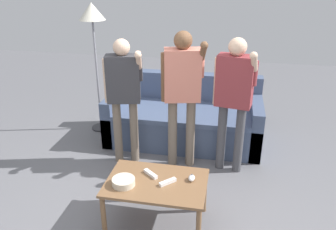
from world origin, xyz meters
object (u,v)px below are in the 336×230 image
object	(u,v)px
game_remote_wand_far	(123,184)
couch	(184,119)
snack_bowl	(124,182)
player_center	(182,85)
game_remote_nunchuk	(192,178)
player_right	(234,91)
game_remote_wand_spare	(150,174)
player_left	(124,88)
game_remote_wand_near	(168,182)
floor_lamp	(92,21)
coffee_table	(156,187)

from	to	relation	value
game_remote_wand_far	couch	bearing A→B (deg)	82.00
snack_bowl	couch	bearing A→B (deg)	82.10
player_center	game_remote_nunchuk	bearing A→B (deg)	-76.06
couch	player_right	bearing A→B (deg)	-46.91
snack_bowl	player_right	world-z (taller)	player_right
player_right	game_remote_wand_spare	distance (m)	1.29
couch	snack_bowl	xyz separation A→B (m)	(-0.25, -1.83, 0.20)
player_right	game_remote_wand_spare	bearing A→B (deg)	-124.94
game_remote_nunchuk	player_left	xyz separation A→B (m)	(-0.90, 0.95, 0.45)
couch	snack_bowl	size ratio (longest dim) A/B	10.07
game_remote_nunchuk	player_center	bearing A→B (deg)	103.94
game_remote_wand_far	player_center	bearing A→B (deg)	74.47
player_left	game_remote_wand_spare	size ratio (longest dim) A/B	9.88
game_remote_nunchuk	game_remote_wand_near	xyz separation A→B (m)	(-0.20, -0.09, -0.01)
couch	game_remote_wand_far	distance (m)	1.87
game_remote_wand_spare	game_remote_wand_far	bearing A→B (deg)	-135.07
snack_bowl	floor_lamp	bearing A→B (deg)	117.08
couch	player_center	xyz separation A→B (m)	(0.07, -0.67, 0.70)
coffee_table	game_remote_wand_far	distance (m)	0.30
couch	player_left	world-z (taller)	player_left
floor_lamp	game_remote_wand_near	distance (m)	2.51
snack_bowl	game_remote_wand_far	distance (m)	0.02
snack_bowl	player_left	distance (m)	1.25
player_center	player_right	distance (m)	0.56
couch	game_remote_wand_near	distance (m)	1.75
floor_lamp	player_left	bearing A→B (deg)	-51.09
coffee_table	game_remote_wand_near	xyz separation A→B (m)	(0.10, -0.01, 0.08)
snack_bowl	game_remote_wand_far	world-z (taller)	snack_bowl
couch	snack_bowl	world-z (taller)	couch
coffee_table	snack_bowl	bearing A→B (deg)	-159.54
player_center	game_remote_wand_near	size ratio (longest dim) A/B	11.30
snack_bowl	player_left	world-z (taller)	player_left
coffee_table	player_right	world-z (taller)	player_right
couch	player_center	size ratio (longest dim) A/B	1.26
snack_bowl	game_remote_nunchuk	world-z (taller)	snack_bowl
game_remote_wand_near	snack_bowl	bearing A→B (deg)	-166.13
couch	player_center	world-z (taller)	player_center
coffee_table	player_center	world-z (taller)	player_center
floor_lamp	player_center	size ratio (longest dim) A/B	1.12
snack_bowl	game_remote_wand_near	size ratio (longest dim) A/B	1.42
game_remote_nunchuk	couch	bearing A→B (deg)	100.63
floor_lamp	game_remote_wand_spare	distance (m)	2.35
game_remote_nunchuk	game_remote_wand_far	world-z (taller)	game_remote_nunchuk
player_left	game_remote_wand_spare	bearing A→B (deg)	-60.63
coffee_table	player_center	bearing A→B (deg)	87.02
player_center	game_remote_wand_spare	bearing A→B (deg)	-97.55
couch	game_remote_wand_far	size ratio (longest dim) A/B	14.09
coffee_table	floor_lamp	distance (m)	2.49
floor_lamp	game_remote_wand_far	bearing A→B (deg)	-63.17
snack_bowl	player_center	world-z (taller)	player_center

